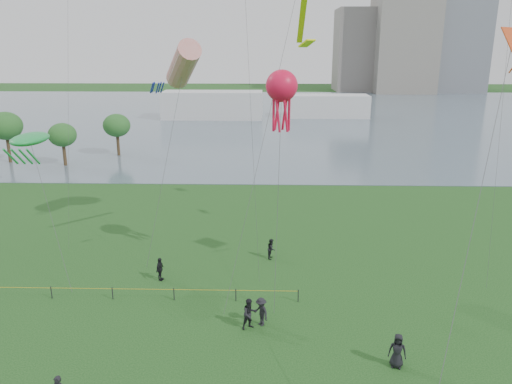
{
  "coord_description": "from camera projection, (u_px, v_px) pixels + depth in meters",
  "views": [
    {
      "loc": [
        0.73,
        -16.54,
        15.85
      ],
      "look_at": [
        0.0,
        10.0,
        8.0
      ],
      "focal_mm": 35.0,
      "sensor_mm": 36.0,
      "label": 1
    }
  ],
  "objects": [
    {
      "name": "lake",
      "position": [
        267.0,
        116.0,
        116.23
      ],
      "size": [
        400.0,
        120.0,
        0.08
      ],
      "primitive_type": "cube",
      "color": "slate",
      "rests_on": "ground_plane"
    },
    {
      "name": "building_mid",
      "position": [
        404.0,
        35.0,
        169.07
      ],
      "size": [
        20.0,
        20.0,
        38.0
      ],
      "primitive_type": "cube",
      "color": "slate",
      "rests_on": "ground_plane"
    },
    {
      "name": "building_low",
      "position": [
        358.0,
        50.0,
        176.61
      ],
      "size": [
        16.0,
        18.0,
        28.0
      ],
      "primitive_type": "cube",
      "color": "slate",
      "rests_on": "ground_plane"
    },
    {
      "name": "pavilion_left",
      "position": [
        213.0,
        105.0,
        110.91
      ],
      "size": [
        22.0,
        8.0,
        6.0
      ],
      "primitive_type": "cube",
      "color": "silver",
      "rests_on": "ground_plane"
    },
    {
      "name": "pavilion_right",
      "position": [
        328.0,
        106.0,
        113.24
      ],
      "size": [
        18.0,
        7.0,
        5.0
      ],
      "primitive_type": "cube",
      "color": "silver",
      "rests_on": "ground_plane"
    },
    {
      "name": "trees",
      "position": [
        0.0,
        128.0,
        66.18
      ],
      "size": [
        26.65,
        16.91,
        8.15
      ],
      "color": "#3A2A1A",
      "rests_on": "ground_plane"
    },
    {
      "name": "fence",
      "position": [
        19.0,
        290.0,
        32.36
      ],
      "size": [
        24.07,
        0.07,
        1.05
      ],
      "color": "black",
      "rests_on": "ground_plane"
    },
    {
      "name": "spectator_a",
      "position": [
        250.0,
        314.0,
        28.77
      ],
      "size": [
        1.15,
        1.07,
        1.88
      ],
      "primitive_type": "imported",
      "rotation": [
        0.0,
        0.0,
        0.52
      ],
      "color": "black",
      "rests_on": "ground_plane"
    },
    {
      "name": "spectator_b",
      "position": [
        261.0,
        312.0,
        29.13
      ],
      "size": [
        1.2,
        1.29,
        1.75
      ],
      "primitive_type": "imported",
      "rotation": [
        0.0,
        0.0,
        -0.92
      ],
      "color": "black",
      "rests_on": "ground_plane"
    },
    {
      "name": "spectator_c",
      "position": [
        160.0,
        269.0,
        34.75
      ],
      "size": [
        0.63,
        1.05,
        1.67
      ],
      "primitive_type": "imported",
      "rotation": [
        0.0,
        0.0,
        1.33
      ],
      "color": "black",
      "rests_on": "ground_plane"
    },
    {
      "name": "spectator_d",
      "position": [
        397.0,
        351.0,
        25.32
      ],
      "size": [
        1.02,
        0.79,
        1.85
      ],
      "primitive_type": "imported",
      "rotation": [
        0.0,
        0.0,
        -0.25
      ],
      "color": "black",
      "rests_on": "ground_plane"
    },
    {
      "name": "spectator_g",
      "position": [
        271.0,
        249.0,
        38.35
      ],
      "size": [
        0.74,
        0.87,
        1.58
      ],
      "primitive_type": "imported",
      "rotation": [
        0.0,
        0.0,
        1.38
      ],
      "color": "black",
      "rests_on": "ground_plane"
    },
    {
      "name": "kite_windsock",
      "position": [
        183.0,
        65.0,
        37.07
      ],
      "size": [
        4.4,
        7.01,
        16.33
      ],
      "rotation": [
        0.0,
        0.0,
        -0.09
      ],
      "color": "#3F3F42"
    },
    {
      "name": "kite_creature",
      "position": [
        30.0,
        139.0,
        37.19
      ],
      "size": [
        5.98,
        8.83,
        9.53
      ],
      "rotation": [
        0.0,
        0.0,
        -0.16
      ],
      "color": "#3F3F42"
    },
    {
      "name": "kite_octopus",
      "position": [
        282.0,
        87.0,
        31.65
      ],
      "size": [
        2.04,
        6.0,
        14.38
      ],
      "rotation": [
        0.0,
        0.0,
        0.05
      ],
      "color": "#3F3F42"
    },
    {
      "name": "kite_delta",
      "position": [
        509.0,
        59.0,
        25.31
      ],
      "size": [
        9.37,
        16.82,
        16.75
      ],
      "rotation": [
        0.0,
        0.0,
        -0.42
      ],
      "color": "#3F3F42"
    }
  ]
}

